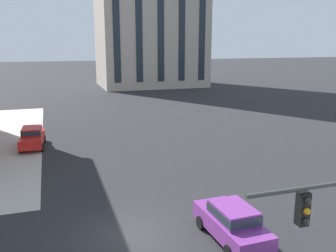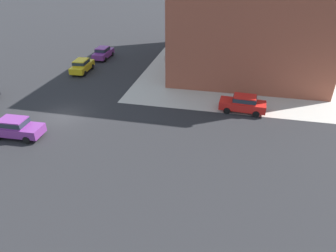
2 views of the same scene
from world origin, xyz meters
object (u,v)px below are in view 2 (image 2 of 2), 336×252
Objects in this scene: car_main_northbound_near at (82,65)px; car_main_southbound_near at (243,103)px; car_main_southbound_far at (15,127)px; car_parked_curb at (103,52)px.

car_main_southbound_near is (7.21, 20.55, 0.00)m from car_main_northbound_near.
car_main_southbound_far is (16.08, 1.99, 0.00)m from car_main_northbound_near.
car_main_southbound_far is (8.87, -18.56, 0.00)m from car_main_southbound_near.
car_main_southbound_near and car_parked_curb have the same top height.
car_main_southbound_far is at bearing -64.45° from car_main_southbound_near.
car_main_northbound_near is 1.03× the size of car_parked_curb.
car_main_southbound_near is 1.02× the size of car_parked_curb.
car_parked_curb is (-6.12, 0.33, 0.00)m from car_main_northbound_near.
car_main_northbound_near is at bearing -109.32° from car_main_southbound_near.
car_main_northbound_near and car_main_southbound_near have the same top height.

